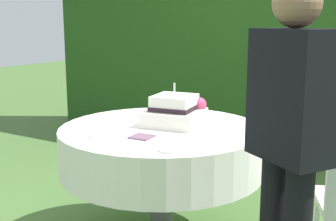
{
  "coord_description": "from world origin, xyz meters",
  "views": [
    {
      "loc": [
        1.42,
        -2.28,
        1.44
      ],
      "look_at": [
        0.02,
        0.05,
        0.88
      ],
      "focal_mm": 47.64,
      "sensor_mm": 36.0,
      "label": 1
    }
  ],
  "objects_px": {
    "napkin_stack": "(142,137)",
    "standing_person": "(289,141)",
    "serving_plate_far": "(98,136)",
    "cake_table": "(162,149)",
    "serving_plate_near": "(173,150)",
    "wedding_cake": "(175,112)"
  },
  "relations": [
    {
      "from": "serving_plate_near",
      "to": "serving_plate_far",
      "type": "bearing_deg",
      "value": 178.48
    },
    {
      "from": "napkin_stack",
      "to": "standing_person",
      "type": "xyz_separation_m",
      "value": [
        0.88,
        -0.19,
        0.14
      ]
    },
    {
      "from": "cake_table",
      "to": "serving_plate_far",
      "type": "height_order",
      "value": "serving_plate_far"
    },
    {
      "from": "wedding_cake",
      "to": "napkin_stack",
      "type": "distance_m",
      "value": 0.37
    },
    {
      "from": "cake_table",
      "to": "standing_person",
      "type": "bearing_deg",
      "value": -26.28
    },
    {
      "from": "serving_plate_far",
      "to": "cake_table",
      "type": "bearing_deg",
      "value": 64.45
    },
    {
      "from": "serving_plate_far",
      "to": "standing_person",
      "type": "relative_size",
      "value": 0.07
    },
    {
      "from": "serving_plate_near",
      "to": "standing_person",
      "type": "distance_m",
      "value": 0.62
    },
    {
      "from": "serving_plate_near",
      "to": "napkin_stack",
      "type": "bearing_deg",
      "value": 154.86
    },
    {
      "from": "cake_table",
      "to": "standing_person",
      "type": "height_order",
      "value": "standing_person"
    },
    {
      "from": "cake_table",
      "to": "standing_person",
      "type": "distance_m",
      "value": 1.07
    },
    {
      "from": "cake_table",
      "to": "serving_plate_near",
      "type": "height_order",
      "value": "serving_plate_near"
    },
    {
      "from": "serving_plate_far",
      "to": "wedding_cake",
      "type": "bearing_deg",
      "value": 64.91
    },
    {
      "from": "serving_plate_far",
      "to": "standing_person",
      "type": "distance_m",
      "value": 1.12
    },
    {
      "from": "cake_table",
      "to": "napkin_stack",
      "type": "height_order",
      "value": "napkin_stack"
    },
    {
      "from": "serving_plate_near",
      "to": "cake_table",
      "type": "bearing_deg",
      "value": 128.36
    },
    {
      "from": "serving_plate_far",
      "to": "serving_plate_near",
      "type": "bearing_deg",
      "value": -1.52
    },
    {
      "from": "cake_table",
      "to": "wedding_cake",
      "type": "distance_m",
      "value": 0.25
    },
    {
      "from": "wedding_cake",
      "to": "serving_plate_far",
      "type": "bearing_deg",
      "value": -115.09
    },
    {
      "from": "napkin_stack",
      "to": "standing_person",
      "type": "bearing_deg",
      "value": -11.93
    },
    {
      "from": "serving_plate_near",
      "to": "serving_plate_far",
      "type": "height_order",
      "value": "same"
    },
    {
      "from": "wedding_cake",
      "to": "standing_person",
      "type": "xyz_separation_m",
      "value": [
        0.88,
        -0.55,
        0.06
      ]
    }
  ]
}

